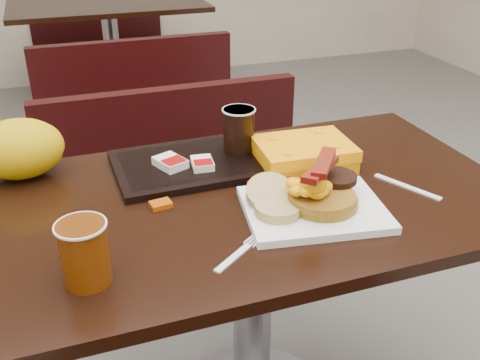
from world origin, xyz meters
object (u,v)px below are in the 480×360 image
object	(u,v)px
platter	(314,209)
table_far	(114,62)
bench_far_s	(132,98)
fork	(233,258)
coffee_cup_near	(85,253)
tray	(191,164)
coffee_cup_far	(239,129)
bench_far_n	(101,40)
pancake_stack	(323,198)
knife	(407,187)
bench_near_n	(186,200)
hashbrown_sleeve_right	(202,163)
clamshell	(304,154)
table_near	(252,320)
paper_bag	(19,149)
hashbrown_sleeve_left	(170,162)

from	to	relation	value
platter	table_far	bearing A→B (deg)	100.92
bench_far_s	fork	distance (m)	2.16
coffee_cup_near	tray	size ratio (longest dim) A/B	0.31
table_far	coffee_cup_far	xyz separation A→B (m)	(0.04, -2.39, 0.45)
bench_far_n	fork	bearing A→B (deg)	-92.03
pancake_stack	knife	size ratio (longest dim) A/B	0.89
bench_near_n	hashbrown_sleeve_right	world-z (taller)	hashbrown_sleeve_right
hashbrown_sleeve_right	clamshell	world-z (taller)	clamshell
bench_far_n	clamshell	size ratio (longest dim) A/B	4.30
table_near	platter	bearing A→B (deg)	-51.46
bench_far_s	tray	distance (m)	1.76
hashbrown_sleeve_right	paper_bag	world-z (taller)	paper_bag
knife	clamshell	bearing A→B (deg)	-161.92
table_near	clamshell	xyz separation A→B (m)	(0.17, 0.10, 0.41)
pancake_stack	clamshell	xyz separation A→B (m)	(0.06, 0.22, -0.00)
platter	tray	distance (m)	0.36
fork	coffee_cup_near	bearing A→B (deg)	138.99
bench_far_s	platter	world-z (taller)	platter
coffee_cup_near	clamshell	xyz separation A→B (m)	(0.56, 0.30, -0.03)
fork	hashbrown_sleeve_right	size ratio (longest dim) A/B	2.13
tray	hashbrown_sleeve_left	xyz separation A→B (m)	(-0.06, -0.01, 0.02)
bench_near_n	coffee_cup_near	bearing A→B (deg)	-113.41
fork	paper_bag	bearing A→B (deg)	91.07
bench_near_n	hashbrown_sleeve_right	distance (m)	0.70
knife	hashbrown_sleeve_right	xyz separation A→B (m)	(-0.43, 0.23, 0.02)
hashbrown_sleeve_left	paper_bag	distance (m)	0.36
bench_far_n	fork	world-z (taller)	fork
table_far	bench_far_n	distance (m)	0.70
table_near	tray	size ratio (longest dim) A/B	3.17
pancake_stack	paper_bag	distance (m)	0.72
coffee_cup_far	paper_bag	distance (m)	0.54
table_near	fork	distance (m)	0.45
bench_near_n	coffee_cup_far	world-z (taller)	coffee_cup_far
hashbrown_sleeve_left	table_far	bearing A→B (deg)	63.91
hashbrown_sleeve_right	platter	bearing A→B (deg)	-49.69
clamshell	knife	bearing A→B (deg)	-42.54
clamshell	paper_bag	xyz separation A→B (m)	(-0.67, 0.17, 0.04)
table_far	platter	world-z (taller)	platter
pancake_stack	paper_bag	size ratio (longest dim) A/B	0.72
table_near	bench_far_s	bearing A→B (deg)	90.00
knife	tray	distance (m)	0.53
table_far	hashbrown_sleeve_right	size ratio (longest dim) A/B	17.69
platter	paper_bag	size ratio (longest dim) A/B	1.41
bench_far_s	coffee_cup_near	size ratio (longest dim) A/B	8.48
fork	coffee_cup_far	size ratio (longest dim) A/B	1.31
table_near	knife	size ratio (longest dim) A/B	7.03
bench_far_n	pancake_stack	xyz separation A→B (m)	(0.11, -3.42, 0.42)
fork	platter	bearing A→B (deg)	-10.79
platter	pancake_stack	bearing A→B (deg)	3.72
bench_far_s	knife	size ratio (longest dim) A/B	5.86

